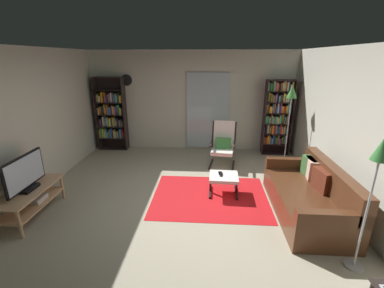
{
  "coord_description": "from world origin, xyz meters",
  "views": [
    {
      "loc": [
        0.45,
        -3.99,
        2.42
      ],
      "look_at": [
        0.13,
        0.79,
        0.81
      ],
      "focal_mm": 24.31,
      "sensor_mm": 36.0,
      "label": 1
    }
  ],
  "objects_px": {
    "television": "(25,174)",
    "wall_clock": "(127,80)",
    "tv_remote": "(221,175)",
    "lounge_armchair": "(223,143)",
    "floor_lamp_by_shelf": "(291,99)",
    "tv_stand": "(31,198)",
    "cell_phone": "(220,173)",
    "bookshelf_near_sofa": "(277,115)",
    "leather_sofa": "(309,196)",
    "floor_lamp_by_sofa": "(378,167)",
    "bookshelf_near_tv": "(111,115)",
    "ottoman": "(224,179)"
  },
  "relations": [
    {
      "from": "television",
      "to": "wall_clock",
      "type": "height_order",
      "value": "wall_clock"
    },
    {
      "from": "tv_remote",
      "to": "wall_clock",
      "type": "xyz_separation_m",
      "value": [
        -2.41,
        2.45,
        1.48
      ]
    },
    {
      "from": "television",
      "to": "tv_remote",
      "type": "xyz_separation_m",
      "value": [
        3.03,
        0.93,
        -0.35
      ]
    },
    {
      "from": "lounge_armchair",
      "to": "floor_lamp_by_shelf",
      "type": "height_order",
      "value": "floor_lamp_by_shelf"
    },
    {
      "from": "tv_stand",
      "to": "floor_lamp_by_shelf",
      "type": "height_order",
      "value": "floor_lamp_by_shelf"
    },
    {
      "from": "cell_phone",
      "to": "wall_clock",
      "type": "bearing_deg",
      "value": 131.72
    },
    {
      "from": "tv_stand",
      "to": "bookshelf_near_sofa",
      "type": "relative_size",
      "value": 0.63
    },
    {
      "from": "television",
      "to": "leather_sofa",
      "type": "height_order",
      "value": "television"
    },
    {
      "from": "leather_sofa",
      "to": "floor_lamp_by_sofa",
      "type": "bearing_deg",
      "value": -82.26
    },
    {
      "from": "lounge_armchair",
      "to": "cell_phone",
      "type": "bearing_deg",
      "value": -94.73
    },
    {
      "from": "television",
      "to": "lounge_armchair",
      "type": "distance_m",
      "value": 3.89
    },
    {
      "from": "lounge_armchair",
      "to": "floor_lamp_by_sofa",
      "type": "bearing_deg",
      "value": -64.87
    },
    {
      "from": "bookshelf_near_sofa",
      "to": "floor_lamp_by_sofa",
      "type": "distance_m",
      "value": 3.95
    },
    {
      "from": "leather_sofa",
      "to": "wall_clock",
      "type": "bearing_deg",
      "value": 141.63
    },
    {
      "from": "bookshelf_near_tv",
      "to": "bookshelf_near_sofa",
      "type": "distance_m",
      "value": 4.34
    },
    {
      "from": "leather_sofa",
      "to": "floor_lamp_by_shelf",
      "type": "xyz_separation_m",
      "value": [
        0.16,
        2.06,
        1.25
      ]
    },
    {
      "from": "wall_clock",
      "to": "floor_lamp_by_sofa",
      "type": "bearing_deg",
      "value": -46.45
    },
    {
      "from": "ottoman",
      "to": "floor_lamp_by_shelf",
      "type": "relative_size",
      "value": 0.29
    },
    {
      "from": "bookshelf_near_sofa",
      "to": "cell_phone",
      "type": "distance_m",
      "value": 2.71
    },
    {
      "from": "tv_stand",
      "to": "cell_phone",
      "type": "distance_m",
      "value": 3.18
    },
    {
      "from": "leather_sofa",
      "to": "ottoman",
      "type": "bearing_deg",
      "value": 157.98
    },
    {
      "from": "floor_lamp_by_sofa",
      "to": "ottoman",
      "type": "bearing_deg",
      "value": 131.49
    },
    {
      "from": "lounge_armchair",
      "to": "wall_clock",
      "type": "distance_m",
      "value": 3.02
    },
    {
      "from": "floor_lamp_by_sofa",
      "to": "wall_clock",
      "type": "height_order",
      "value": "wall_clock"
    },
    {
      "from": "floor_lamp_by_shelf",
      "to": "tv_remote",
      "type": "bearing_deg",
      "value": -135.92
    },
    {
      "from": "tv_remote",
      "to": "tv_stand",
      "type": "bearing_deg",
      "value": -154.52
    },
    {
      "from": "television",
      "to": "leather_sofa",
      "type": "relative_size",
      "value": 0.44
    },
    {
      "from": "television",
      "to": "floor_lamp_by_sofa",
      "type": "height_order",
      "value": "floor_lamp_by_sofa"
    },
    {
      "from": "cell_phone",
      "to": "floor_lamp_by_shelf",
      "type": "relative_size",
      "value": 0.08
    },
    {
      "from": "ottoman",
      "to": "tv_remote",
      "type": "distance_m",
      "value": 0.09
    },
    {
      "from": "wall_clock",
      "to": "ottoman",
      "type": "bearing_deg",
      "value": -45.1
    },
    {
      "from": "ottoman",
      "to": "floor_lamp_by_shelf",
      "type": "bearing_deg",
      "value": 45.12
    },
    {
      "from": "tv_stand",
      "to": "bookshelf_near_tv",
      "type": "height_order",
      "value": "bookshelf_near_tv"
    },
    {
      "from": "leather_sofa",
      "to": "wall_clock",
      "type": "xyz_separation_m",
      "value": [
        -3.8,
        3.01,
        1.55
      ]
    },
    {
      "from": "floor_lamp_by_shelf",
      "to": "television",
      "type": "bearing_deg",
      "value": -152.08
    },
    {
      "from": "television",
      "to": "cell_phone",
      "type": "bearing_deg",
      "value": 18.32
    },
    {
      "from": "ottoman",
      "to": "tv_remote",
      "type": "bearing_deg",
      "value": 168.08
    },
    {
      "from": "floor_lamp_by_sofa",
      "to": "leather_sofa",
      "type": "bearing_deg",
      "value": 97.74
    },
    {
      "from": "ottoman",
      "to": "floor_lamp_by_shelf",
      "type": "distance_m",
      "value": 2.48
    },
    {
      "from": "television",
      "to": "lounge_armchair",
      "type": "height_order",
      "value": "lounge_armchair"
    },
    {
      "from": "floor_lamp_by_sofa",
      "to": "floor_lamp_by_shelf",
      "type": "distance_m",
      "value": 3.22
    },
    {
      "from": "television",
      "to": "bookshelf_near_tv",
      "type": "height_order",
      "value": "bookshelf_near_tv"
    },
    {
      "from": "bookshelf_near_sofa",
      "to": "floor_lamp_by_sofa",
      "type": "bearing_deg",
      "value": -89.0
    },
    {
      "from": "television",
      "to": "floor_lamp_by_shelf",
      "type": "distance_m",
      "value": 5.26
    },
    {
      "from": "wall_clock",
      "to": "bookshelf_near_sofa",
      "type": "bearing_deg",
      "value": -3.18
    },
    {
      "from": "bookshelf_near_sofa",
      "to": "tv_remote",
      "type": "bearing_deg",
      "value": -123.43
    },
    {
      "from": "ottoman",
      "to": "wall_clock",
      "type": "distance_m",
      "value": 3.81
    },
    {
      "from": "bookshelf_near_tv",
      "to": "tv_remote",
      "type": "distance_m",
      "value": 3.73
    },
    {
      "from": "tv_stand",
      "to": "lounge_armchair",
      "type": "xyz_separation_m",
      "value": [
        3.13,
        2.3,
        0.23
      ]
    },
    {
      "from": "bookshelf_near_tv",
      "to": "leather_sofa",
      "type": "relative_size",
      "value": 1.0
    }
  ]
}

